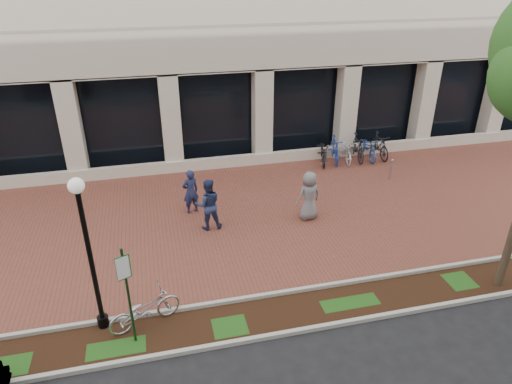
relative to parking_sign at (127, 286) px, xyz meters
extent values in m
plane|color=black|center=(3.77, 5.34, -1.70)|extent=(120.00, 120.00, 0.00)
cube|color=brown|center=(3.77, 5.34, -1.69)|extent=(40.00, 9.00, 0.01)
cube|color=black|center=(3.77, 0.09, -1.69)|extent=(40.00, 1.50, 0.01)
cube|color=#A4A39B|center=(3.77, 0.84, -1.64)|extent=(40.00, 0.12, 0.12)
cube|color=#A4A39B|center=(3.77, -0.66, -1.64)|extent=(40.00, 0.12, 0.12)
cube|color=black|center=(3.77, 10.94, 0.40)|extent=(40.00, 0.15, 4.20)
cube|color=beige|center=(3.77, 9.84, -1.45)|extent=(40.00, 0.25, 0.50)
cube|color=beige|center=(3.77, 10.24, 0.40)|extent=(0.80, 0.80, 4.20)
cube|color=#143717|center=(0.00, 0.01, -0.35)|extent=(0.05, 0.05, 2.70)
cube|color=#175C29|center=(0.00, -0.02, 0.52)|extent=(0.34, 0.02, 0.62)
cube|color=white|center=(0.00, -0.03, 0.52)|extent=(0.30, 0.01, 0.56)
cylinder|color=black|center=(-0.78, 0.74, -1.55)|extent=(0.28, 0.28, 0.30)
cylinder|color=black|center=(-0.78, 0.74, 0.22)|extent=(0.12, 0.12, 3.83)
sphere|color=silver|center=(-0.78, 0.74, 2.27)|extent=(0.36, 0.36, 0.36)
imported|color=#B0AFB4|center=(0.28, 0.54, -1.20)|extent=(1.98, 1.25, 0.98)
imported|color=#1B2145|center=(2.06, 6.09, -0.85)|extent=(0.71, 0.57, 1.69)
imported|color=navy|center=(2.51, 4.84, -0.78)|extent=(0.89, 0.70, 1.84)
imported|color=slate|center=(6.06, 4.67, -0.80)|extent=(0.98, 0.75, 1.80)
cylinder|color=#ADADB2|center=(10.51, 6.93, -1.28)|extent=(0.11, 0.11, 0.83)
sphere|color=#ADADB2|center=(10.51, 6.93, -0.82)|extent=(0.12, 0.12, 0.12)
imported|color=black|center=(8.40, 9.32, -1.17)|extent=(1.22, 2.13, 1.06)
imported|color=#213A9A|center=(8.95, 9.32, -1.11)|extent=(0.96, 2.03, 1.18)
imported|color=silver|center=(9.50, 9.32, -1.17)|extent=(1.03, 2.10, 1.06)
imported|color=black|center=(10.05, 9.32, -1.11)|extent=(0.77, 2.01, 1.18)
imported|color=#214598|center=(10.60, 9.32, -1.17)|extent=(0.82, 2.06, 1.06)
imported|color=black|center=(11.15, 9.32, -1.11)|extent=(0.57, 1.96, 1.18)
cylinder|color=#ADADB2|center=(9.78, 9.32, -1.30)|extent=(0.04, 0.04, 0.80)
camera|label=1|loc=(0.92, -8.70, 6.59)|focal=32.00mm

